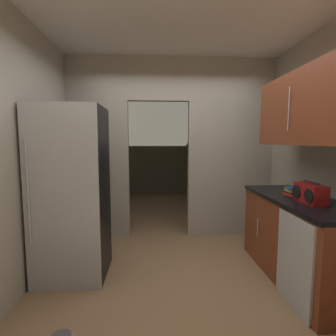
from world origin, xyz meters
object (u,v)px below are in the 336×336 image
boombox (310,193)px  book_stack (291,192)px  refrigerator (72,193)px  dishwasher (294,262)px

boombox → book_stack: boombox is taller
boombox → book_stack: size_ratio=1.94×
boombox → refrigerator: bearing=169.4°
dishwasher → boombox: bearing=42.2°
dishwasher → book_stack: 0.84m
refrigerator → boombox: 2.46m
refrigerator → dishwasher: size_ratio=2.22×
dishwasher → book_stack: (0.27, 0.59, 0.52)m
dishwasher → book_stack: book_stack is taller
dishwasher → boombox: 0.68m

